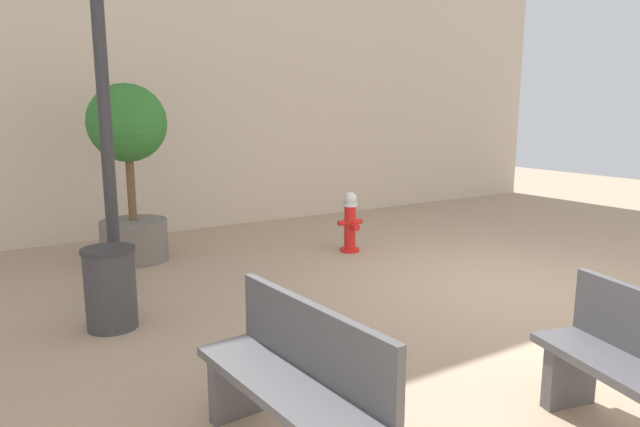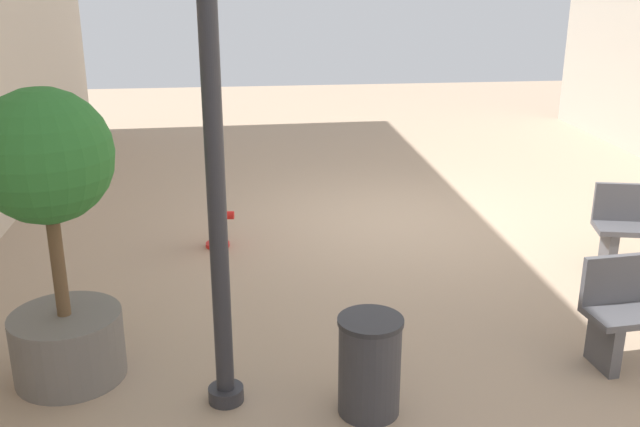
# 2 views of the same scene
# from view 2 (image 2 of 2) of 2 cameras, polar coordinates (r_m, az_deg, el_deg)

# --- Properties ---
(ground_plane) EXTENTS (23.40, 23.40, 0.00)m
(ground_plane) POSITION_cam_2_polar(r_m,az_deg,el_deg) (9.88, 5.83, -0.58)
(ground_plane) COLOR tan
(fire_hydrant) EXTENTS (0.36, 0.40, 0.90)m
(fire_hydrant) POSITION_cam_2_polar(r_m,az_deg,el_deg) (8.89, -8.12, 0.13)
(fire_hydrant) COLOR red
(fire_hydrant) RESTS_ON ground_plane
(planter_tree) EXTENTS (1.05, 1.05, 2.44)m
(planter_tree) POSITION_cam_2_polar(r_m,az_deg,el_deg) (6.04, -20.30, -0.11)
(planter_tree) COLOR slate
(planter_tree) RESTS_ON ground_plane
(street_lamp) EXTENTS (0.36, 0.36, 4.10)m
(street_lamp) POSITION_cam_2_polar(r_m,az_deg,el_deg) (5.10, -8.56, 10.22)
(street_lamp) COLOR #2D2D33
(street_lamp) RESTS_ON ground_plane
(trash_bin) EXTENTS (0.50, 0.50, 0.80)m
(trash_bin) POSITION_cam_2_polar(r_m,az_deg,el_deg) (5.66, 3.91, -11.81)
(trash_bin) COLOR #38383D
(trash_bin) RESTS_ON ground_plane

